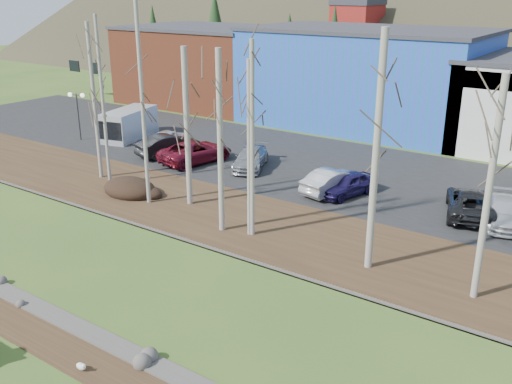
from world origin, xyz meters
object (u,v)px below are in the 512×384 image
Objects in this scene: car_0 at (169,138)px; car_5 at (333,181)px; car_1 at (168,145)px; van_grey at (128,124)px; car_3 at (251,158)px; street_lamp at (77,103)px; car_6 at (470,203)px; car_4 at (347,184)px; car_7 at (503,211)px; seagull at (81,366)px; car_2 at (196,151)px.

car_5 reaches higher than car_0.
van_grey reaches higher than car_1.
car_1 is at bearing 163.80° from car_3.
street_lamp reaches higher than car_5.
car_6 is at bearing -25.26° from car_3.
car_1 is 1.01× the size of car_3.
van_grey is (-5.96, 1.72, 0.38)m from car_1.
car_1 is 1.18× the size of car_4.
car_4 reaches higher than car_7.
car_1 is 6.21m from van_grey.
car_7 is at bearing -16.19° from van_grey.
street_lamp is 23.18m from car_4.
car_4 is at bearing 94.64° from seagull.
car_2 reaches higher than car_6.
car_1 is 2.69m from car_2.
car_4 reaches higher than seagull.
car_2 is at bearing 171.20° from car_3.
car_1 reaches higher than car_2.
car_6 is at bearing 23.36° from car_4.
car_3 is 7.78m from car_4.
car_4 is at bearing 165.90° from car_7.
car_1 is at bearing 131.72° from car_0.
seagull is 0.13× the size of car_0.
car_7 is at bearing -162.59° from car_5.
street_lamp is 0.94× the size of car_4.
car_1 reaches higher than car_5.
street_lamp is 29.88m from car_6.
car_5 is at bearing -10.27° from car_6.
street_lamp is at bearing 14.09° from car_2.
car_5 is 0.87× the size of car_6.
seagull is 21.63m from car_7.
van_grey is at bearing -0.90° from car_2.
car_1 is 20.98m from car_6.
car_4 reaches higher than car_0.
seagull is 21.96m from car_3.
car_7 reaches higher than car_0.
car_5 is at bearing -157.73° from car_4.
car_0 is 2.58m from car_1.
street_lamp is 4.15m from van_grey.
street_lamp is at bearing 19.35° from car_0.
car_7 is (1.71, -0.18, -0.05)m from car_6.
car_2 is 18.30m from car_6.
car_2 is (11.49, 0.57, -2.19)m from street_lamp.
car_5 is at bearing -19.77° from van_grey.
car_3 is at bearing -18.80° from car_6.
street_lamp reaches higher than seagull.
car_3 is (-7.96, 20.46, 0.62)m from seagull.
seagull is 29.53m from van_grey.
car_6 is (22.72, -1.21, 0.07)m from car_0.
street_lamp is 0.66× the size of van_grey.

